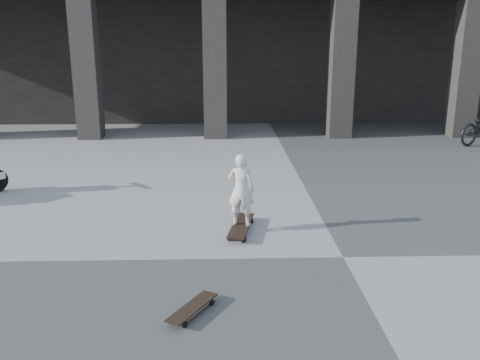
{
  "coord_description": "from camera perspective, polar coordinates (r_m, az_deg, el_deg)",
  "views": [
    {
      "loc": [
        -1.53,
        -6.05,
        2.73
      ],
      "look_at": [
        -1.3,
        1.46,
        0.65
      ],
      "focal_mm": 38.0,
      "sensor_mm": 36.0,
      "label": 1
    }
  ],
  "objects": [
    {
      "name": "ground",
      "position": [
        6.81,
        11.5,
        -8.5
      ],
      "size": [
        90.0,
        90.0,
        0.0
      ],
      "primitive_type": "plane",
      "color": "#484846",
      "rests_on": "ground"
    },
    {
      "name": "colonnade",
      "position": [
        19.87,
        2.77,
        16.31
      ],
      "size": [
        28.0,
        8.82,
        6.0
      ],
      "color": "black",
      "rests_on": "ground"
    },
    {
      "name": "longboard",
      "position": [
        7.49,
        0.12,
        -5.19
      ],
      "size": [
        0.44,
        1.1,
        0.11
      ],
      "rotation": [
        0.0,
        0.0,
        1.38
      ],
      "color": "black",
      "rests_on": "ground"
    },
    {
      "name": "skateboard_spare",
      "position": [
        5.4,
        -5.38,
        -14.14
      ],
      "size": [
        0.52,
        0.71,
        0.09
      ],
      "rotation": [
        0.0,
        0.0,
        1.03
      ],
      "color": "black",
      "rests_on": "ground"
    },
    {
      "name": "child",
      "position": [
        7.32,
        0.12,
        -1.12
      ],
      "size": [
        0.44,
        0.34,
        1.07
      ],
      "primitive_type": "imported",
      "rotation": [
        0.0,
        0.0,
        2.91
      ],
      "color": "silver",
      "rests_on": "longboard"
    }
  ]
}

